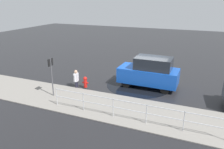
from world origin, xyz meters
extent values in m
plane|color=black|center=(0.00, 0.00, 0.00)|extent=(60.00, 60.00, 0.00)
cube|color=gray|center=(0.00, 4.20, 0.02)|extent=(24.00, 3.20, 0.04)
cube|color=blue|center=(-0.23, 0.48, 0.79)|extent=(3.92, 1.75, 0.99)
cube|color=#1E232B|center=(-0.54, 0.48, 1.67)|extent=(2.36, 1.53, 0.77)
cylinder|color=black|center=(1.07, 1.18, 0.30)|extent=(0.60, 0.23, 0.60)
cylinder|color=black|center=(1.05, -0.25, 0.30)|extent=(0.60, 0.23, 0.60)
cylinder|color=black|center=(-1.50, 1.21, 0.30)|extent=(0.60, 0.23, 0.60)
cylinder|color=black|center=(-1.52, -0.22, 0.30)|extent=(0.60, 0.23, 0.60)
cylinder|color=red|center=(3.53, 2.34, 0.31)|extent=(0.22, 0.22, 0.62)
sphere|color=red|center=(3.53, 2.34, 0.67)|extent=(0.26, 0.26, 0.26)
cylinder|color=red|center=(3.37, 2.34, 0.38)|extent=(0.10, 0.09, 0.09)
cylinder|color=red|center=(3.69, 2.34, 0.38)|extent=(0.10, 0.09, 0.09)
cylinder|color=#2D2D2D|center=(3.53, 2.34, 0.03)|extent=(0.31, 0.31, 0.06)
cube|color=silver|center=(4.14, 2.47, 0.73)|extent=(0.31, 0.40, 0.55)
sphere|color=tan|center=(4.14, 2.47, 1.11)|extent=(0.22, 0.22, 0.22)
cylinder|color=#1E1E2D|center=(4.16, 2.38, 0.23)|extent=(0.13, 0.13, 0.45)
cylinder|color=#1E1E2D|center=(4.12, 2.55, 0.23)|extent=(0.13, 0.13, 0.45)
cylinder|color=silver|center=(4.19, 2.23, 0.73)|extent=(0.09, 0.09, 0.50)
cylinder|color=silver|center=(4.09, 2.70, 0.73)|extent=(0.09, 0.09, 0.50)
cylinder|color=#B7BABF|center=(-2.96, 5.14, 0.53)|extent=(0.04, 0.04, 1.05)
cylinder|color=#B7BABF|center=(-1.28, 5.14, 0.53)|extent=(0.04, 0.04, 1.05)
cylinder|color=#B7BABF|center=(0.40, 5.14, 0.53)|extent=(0.04, 0.04, 1.05)
cylinder|color=#B7BABF|center=(2.08, 5.14, 0.53)|extent=(0.04, 0.04, 1.05)
cylinder|color=#B7BABF|center=(3.77, 5.14, 0.53)|extent=(0.04, 0.04, 1.05)
cylinder|color=#B7BABF|center=(-0.44, 5.14, 1.00)|extent=(8.41, 0.04, 0.04)
cylinder|color=#B7BABF|center=(-0.44, 5.14, 0.58)|extent=(8.41, 0.04, 0.04)
cylinder|color=#4C4C51|center=(4.72, 4.20, 1.20)|extent=(0.07, 0.07, 2.40)
cube|color=black|center=(4.72, 4.20, 2.15)|extent=(0.04, 0.44, 0.44)
cylinder|color=black|center=(0.40, 0.52, 0.00)|extent=(4.38, 4.38, 0.01)
camera|label=1|loc=(-3.23, 14.10, 5.66)|focal=35.00mm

